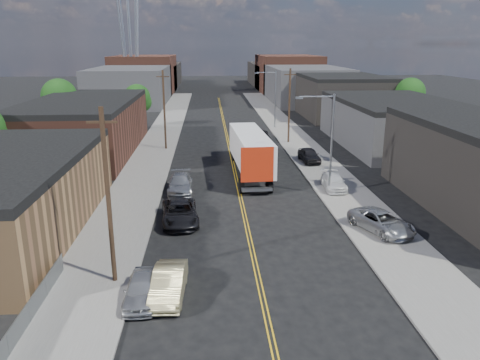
{
  "coord_description": "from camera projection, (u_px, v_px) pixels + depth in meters",
  "views": [
    {
      "loc": [
        -2.73,
        -14.4,
        13.07
      ],
      "look_at": [
        -0.25,
        21.78,
        2.5
      ],
      "focal_mm": 35.0,
      "sensor_mm": 36.0,
      "label": 1
    }
  ],
  "objects": [
    {
      "name": "ground",
      "position": [
        225.0,
        129.0,
        75.1
      ],
      "size": [
        260.0,
        260.0,
        0.0
      ],
      "primitive_type": "plane",
      "color": "black",
      "rests_on": "ground"
    },
    {
      "name": "centerline",
      "position": [
        230.0,
        149.0,
        60.73
      ],
      "size": [
        0.32,
        120.0,
        0.01
      ],
      "primitive_type": "cube",
      "color": "gold",
      "rests_on": "ground"
    },
    {
      "name": "sidewalk_left",
      "position": [
        156.0,
        149.0,
        60.08
      ],
      "size": [
        5.0,
        140.0,
        0.15
      ],
      "primitive_type": "cube",
      "color": "slate",
      "rests_on": "ground"
    },
    {
      "name": "sidewalk_right",
      "position": [
        302.0,
        147.0,
        61.33
      ],
      "size": [
        5.0,
        140.0,
        0.15
      ],
      "primitive_type": "cube",
      "color": "slate",
      "rests_on": "ground"
    },
    {
      "name": "warehouse_brown",
      "position": [
        84.0,
        126.0,
        57.66
      ],
      "size": [
        12.0,
        26.0,
        6.6
      ],
      "color": "#512C20",
      "rests_on": "ground"
    },
    {
      "name": "industrial_right_b",
      "position": [
        394.0,
        122.0,
        62.28
      ],
      "size": [
        14.0,
        24.0,
        6.1
      ],
      "color": "#363639",
      "rests_on": "ground"
    },
    {
      "name": "industrial_right_c",
      "position": [
        341.0,
        96.0,
        86.98
      ],
      "size": [
        14.0,
        22.0,
        7.6
      ],
      "color": "black",
      "rests_on": "ground"
    },
    {
      "name": "skyline_left_a",
      "position": [
        131.0,
        86.0,
        106.18
      ],
      "size": [
        16.0,
        30.0,
        8.0
      ],
      "primitive_type": "cube",
      "color": "#363639",
      "rests_on": "ground"
    },
    {
      "name": "skyline_right_a",
      "position": [
        305.0,
        85.0,
        108.82
      ],
      "size": [
        16.0,
        30.0,
        8.0
      ],
      "primitive_type": "cube",
      "color": "#363639",
      "rests_on": "ground"
    },
    {
      "name": "skyline_left_b",
      "position": [
        145.0,
        74.0,
        129.85
      ],
      "size": [
        16.0,
        26.0,
        10.0
      ],
      "primitive_type": "cube",
      "color": "#512C20",
      "rests_on": "ground"
    },
    {
      "name": "skyline_right_b",
      "position": [
        287.0,
        74.0,
        132.48
      ],
      "size": [
        16.0,
        26.0,
        10.0
      ],
      "primitive_type": "cube",
      "color": "#512C20",
      "rests_on": "ground"
    },
    {
      "name": "skyline_left_c",
      "position": [
        153.0,
        75.0,
        149.42
      ],
      "size": [
        16.0,
        40.0,
        7.0
      ],
      "primitive_type": "cube",
      "color": "black",
      "rests_on": "ground"
    },
    {
      "name": "skyline_right_c",
      "position": [
        277.0,
        75.0,
        152.06
      ],
      "size": [
        16.0,
        40.0,
        7.0
      ],
      "primitive_type": "cube",
      "color": "black",
      "rests_on": "ground"
    },
    {
      "name": "streetlight_near",
      "position": [
        327.0,
        137.0,
        40.58
      ],
      "size": [
        3.39,
        0.25,
        9.0
      ],
      "color": "gray",
      "rests_on": "ground"
    },
    {
      "name": "streetlight_far",
      "position": [
        273.0,
        95.0,
        74.11
      ],
      "size": [
        3.39,
        0.25,
        9.0
      ],
      "color": "gray",
      "rests_on": "ground"
    },
    {
      "name": "utility_pole_left_near",
      "position": [
        108.0,
        197.0,
        25.23
      ],
      "size": [
        1.6,
        0.26,
        10.0
      ],
      "color": "black",
      "rests_on": "ground"
    },
    {
      "name": "utility_pole_left_far",
      "position": [
        164.0,
        110.0,
        58.75
      ],
      "size": [
        1.6,
        0.26,
        10.0
      ],
      "color": "black",
      "rests_on": "ground"
    },
    {
      "name": "utility_pole_right",
      "position": [
        289.0,
        105.0,
        62.71
      ],
      "size": [
        1.6,
        0.26,
        10.0
      ],
      "color": "black",
      "rests_on": "ground"
    },
    {
      "name": "chainlink_fence",
      "position": [
        8.0,
        345.0,
        20.04
      ],
      "size": [
        0.05,
        16.0,
        1.22
      ],
      "color": "slate",
      "rests_on": "ground"
    },
    {
      "name": "tree_left_mid",
      "position": [
        60.0,
        99.0,
        67.2
      ],
      "size": [
        5.1,
        5.04,
        8.37
      ],
      "color": "black",
      "rests_on": "ground"
    },
    {
      "name": "tree_left_far",
      "position": [
        138.0,
        99.0,
        74.82
      ],
      "size": [
        4.35,
        4.2,
        6.97
      ],
      "color": "black",
      "rests_on": "ground"
    },
    {
      "name": "tree_right_far",
      "position": [
        410.0,
        95.0,
        75.63
      ],
      "size": [
        4.85,
        4.76,
        7.91
      ],
      "color": "black",
      "rests_on": "ground"
    },
    {
      "name": "semi_truck",
      "position": [
        249.0,
        148.0,
        49.14
      ],
      "size": [
        3.59,
        17.11,
        4.45
      ],
      "rotation": [
        0.0,
        0.0,
        0.05
      ],
      "color": "silver",
      "rests_on": "ground"
    },
    {
      "name": "car_left_a",
      "position": [
        141.0,
        289.0,
        24.51
      ],
      "size": [
        1.73,
        4.21,
        1.43
      ],
      "primitive_type": "imported",
      "rotation": [
        0.0,
        0.0,
        0.01
      ],
      "color": "#A9ABAE",
      "rests_on": "ground"
    },
    {
      "name": "car_left_b",
      "position": [
        169.0,
        283.0,
        24.97
      ],
      "size": [
        1.88,
        4.77,
        1.55
      ],
      "primitive_type": "imported",
      "rotation": [
        0.0,
        0.0,
        -0.05
      ],
      "color": "tan",
      "rests_on": "ground"
    },
    {
      "name": "car_left_c",
      "position": [
        180.0,
        213.0,
        35.34
      ],
      "size": [
        3.17,
        5.94,
        1.59
      ],
      "primitive_type": "imported",
      "rotation": [
        0.0,
        0.0,
        0.1
      ],
      "color": "black",
      "rests_on": "ground"
    },
    {
      "name": "car_left_d",
      "position": [
        180.0,
        184.0,
        42.76
      ],
      "size": [
        2.29,
        5.41,
        1.56
      ],
      "primitive_type": "imported",
      "rotation": [
        0.0,
        0.0,
        0.02
      ],
      "color": "#9A9D9F",
      "rests_on": "ground"
    },
    {
      "name": "car_right_lot_a",
      "position": [
        382.0,
        222.0,
        33.33
      ],
      "size": [
        4.26,
        5.83,
        1.47
      ],
      "primitive_type": "imported",
      "rotation": [
        0.0,
        0.0,
        0.39
      ],
      "color": "#A2A5A7",
      "rests_on": "sidewalk_right"
    },
    {
      "name": "car_right_lot_b",
      "position": [
        334.0,
        182.0,
        43.26
      ],
      "size": [
        2.11,
        4.67,
        1.33
      ],
      "primitive_type": "imported",
      "rotation": [
        0.0,
        0.0,
        -0.06
      ],
      "color": "silver",
      "rests_on": "sidewalk_right"
    },
    {
      "name": "car_right_lot_c",
      "position": [
        309.0,
        155.0,
        53.14
      ],
      "size": [
        2.19,
        4.71,
        1.56
      ],
      "primitive_type": "imported",
      "rotation": [
        0.0,
        0.0,
        0.08
      ],
      "color": "black",
      "rests_on": "sidewalk_right"
    },
    {
      "name": "car_ahead_truck",
      "position": [
        260.0,
        136.0,
        64.95
      ],
      "size": [
        2.67,
        5.43,
        1.48
      ],
      "primitive_type": "imported",
      "rotation": [
        0.0,
        0.0,
        -0.04
      ],
      "color": "black",
      "rests_on": "ground"
    }
  ]
}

